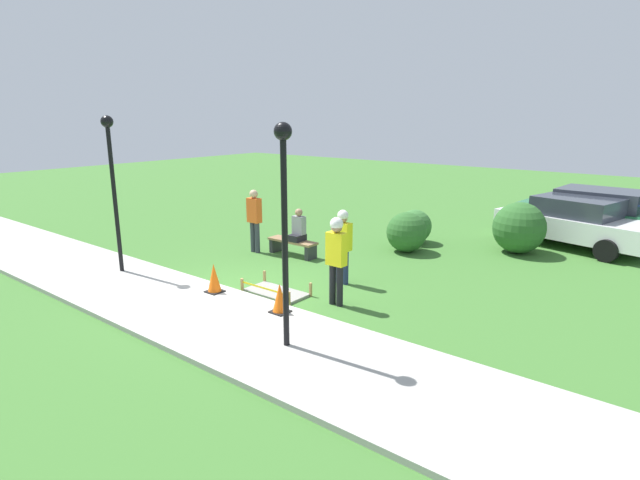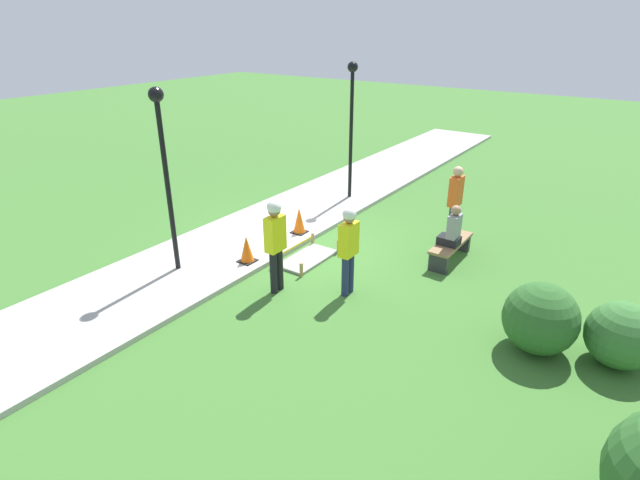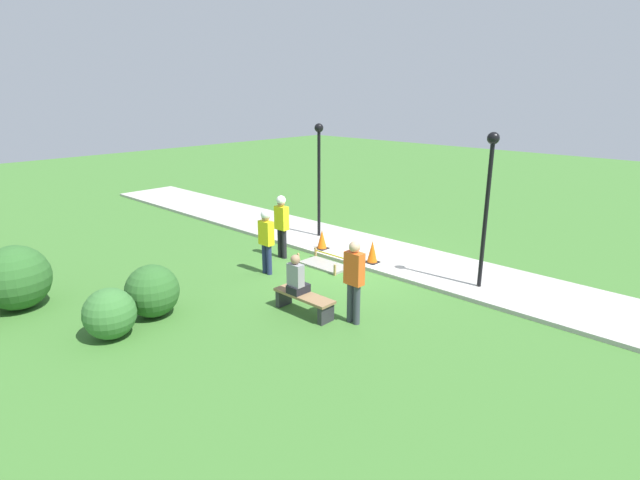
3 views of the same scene
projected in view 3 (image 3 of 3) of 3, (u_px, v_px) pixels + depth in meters
The scene contains 15 objects.
ground_plane at pixel (352, 266), 13.90m from camera, with size 60.00×60.00×0.00m, color #3D702D.
sidewalk at pixel (380, 254), 14.80m from camera, with size 28.00×2.65×0.10m.
wet_concrete_patch at pixel (325, 265), 13.89m from camera, with size 1.44×0.76×0.31m.
traffic_cone_near_patch at pixel (372, 252), 13.81m from camera, with size 0.34×0.34×0.63m.
traffic_cone_far_patch at pixel (322, 239), 15.03m from camera, with size 0.34×0.34×0.59m.
park_bench at pixel (304, 300), 10.88m from camera, with size 1.51×0.44×0.45m.
person_seated_on_bench at pixel (297, 278), 10.82m from camera, with size 0.36×0.44×0.89m.
worker_supervisor at pixel (266, 236), 13.05m from camera, with size 0.40×0.25×1.75m.
worker_assistant at pixel (282, 221), 14.30m from camera, with size 0.40×0.27×1.85m.
bystander_in_orange_shirt at pixel (354, 277), 10.24m from camera, with size 0.40×0.24×1.80m.
lamppost_near at pixel (319, 163), 15.79m from camera, with size 0.28×0.28×3.62m.
lamppost_far at pixel (488, 188), 11.52m from camera, with size 0.28×0.28×3.71m.
shrub_rounded_near at pixel (16, 278), 11.03m from camera, with size 1.45×1.45×1.45m.
shrub_rounded_mid at pixel (110, 314), 9.76m from camera, with size 1.02×1.02×1.02m.
shrub_rounded_far at pixel (152, 291), 10.70m from camera, with size 1.15×1.15×1.15m.
Camera 3 is at (-8.36, 10.12, 4.71)m, focal length 28.00 mm.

